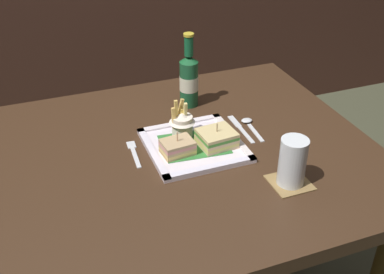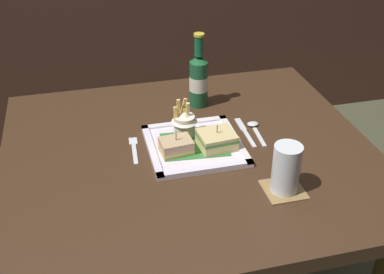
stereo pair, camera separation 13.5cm
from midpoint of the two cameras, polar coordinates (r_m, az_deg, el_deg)
name	(u,v)px [view 1 (the left image)]	position (r m, az deg, el deg)	size (l,w,h in m)	color
dining_table	(190,192)	(1.45, -2.90, -6.66)	(1.05, 0.93, 0.78)	#3C2718
square_plate	(194,145)	(1.37, -2.57, -1.11)	(0.27, 0.27, 0.02)	white
sandwich_half_left	(178,147)	(1.32, -4.65, -1.31)	(0.09, 0.07, 0.07)	tan
sandwich_half_right	(217,138)	(1.35, 0.11, -0.25)	(0.11, 0.10, 0.07)	#DDBD8B
fries_cup	(181,123)	(1.38, -4.11, 1.64)	(0.08, 0.08, 0.12)	silver
beer_bottle	(189,79)	(1.56, -2.86, 6.87)	(0.06, 0.06, 0.25)	#1A5430
drink_coaster	(290,183)	(1.25, 8.53, -5.50)	(0.10, 0.10, 0.00)	olive
water_glass	(292,165)	(1.22, 8.74, -3.38)	(0.07, 0.07, 0.13)	silver
fork	(134,152)	(1.37, -9.74, -1.91)	(0.03, 0.14, 0.00)	silver
knife	(240,128)	(1.47, 3.13, 1.02)	(0.02, 0.17, 0.00)	silver
spoon	(249,124)	(1.48, 4.24, 1.50)	(0.04, 0.14, 0.01)	silver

